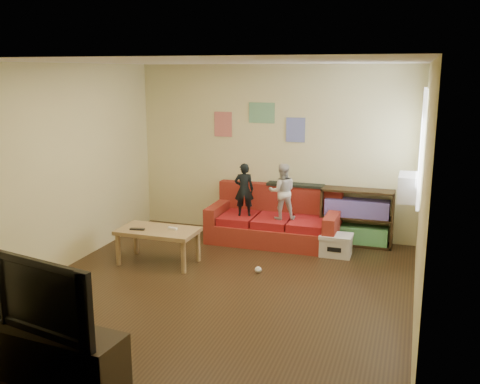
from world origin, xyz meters
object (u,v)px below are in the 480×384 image
(child_b, at_px, (282,192))
(file_box, at_px, (336,245))
(tv_stand, at_px, (56,355))
(bookshelf, at_px, (357,220))
(television, at_px, (50,293))
(child_a, at_px, (244,190))
(coffee_table, at_px, (158,234))
(sofa, at_px, (275,223))

(child_b, relative_size, file_box, 1.85)
(tv_stand, bearing_deg, bookshelf, 70.99)
(tv_stand, height_order, television, television)
(child_a, bearing_deg, bookshelf, 177.49)
(child_a, bearing_deg, coffee_table, 41.34)
(coffee_table, bearing_deg, tv_stand, -80.50)
(sofa, xyz_separation_m, coffee_table, (-1.28, -1.45, 0.12))
(coffee_table, height_order, television, television)
(child_a, height_order, coffee_table, child_a)
(television, bearing_deg, sofa, 90.87)
(child_b, xyz_separation_m, coffee_table, (-1.42, -1.28, -0.42))
(sofa, relative_size, child_b, 2.35)
(sofa, relative_size, child_a, 2.43)
(file_box, bearing_deg, tv_stand, -114.55)
(file_box, height_order, television, television)
(child_b, xyz_separation_m, file_box, (0.86, -0.21, -0.68))
(child_a, bearing_deg, tv_stand, 69.28)
(bookshelf, distance_m, television, 4.99)
(child_b, distance_m, file_box, 1.11)
(sofa, xyz_separation_m, tv_stand, (-0.80, -4.32, -0.06))
(sofa, relative_size, coffee_table, 1.84)
(tv_stand, bearing_deg, child_a, 90.12)
(bookshelf, xyz_separation_m, tv_stand, (-2.01, -4.55, -0.15))
(coffee_table, xyz_separation_m, television, (0.48, -2.87, 0.39))
(sofa, distance_m, file_box, 1.08)
(child_b, bearing_deg, child_a, -19.88)
(child_b, xyz_separation_m, tv_stand, (-0.94, -4.15, -0.60))
(file_box, bearing_deg, coffee_table, -154.76)
(bookshelf, bearing_deg, coffee_table, -145.97)
(file_box, bearing_deg, bookshelf, 70.77)
(bookshelf, xyz_separation_m, television, (-2.01, -4.55, 0.42))
(file_box, bearing_deg, sofa, 159.47)
(file_box, relative_size, tv_stand, 0.36)
(tv_stand, bearing_deg, coffee_table, 104.35)
(coffee_table, height_order, file_box, coffee_table)
(child_a, xyz_separation_m, television, (-0.34, -4.15, -0.02))
(child_b, relative_size, television, 0.73)
(television, bearing_deg, file_box, 76.76)
(bookshelf, bearing_deg, child_b, -159.49)
(sofa, relative_size, television, 1.72)
(child_a, height_order, television, child_a)
(bookshelf, height_order, file_box, bookshelf)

